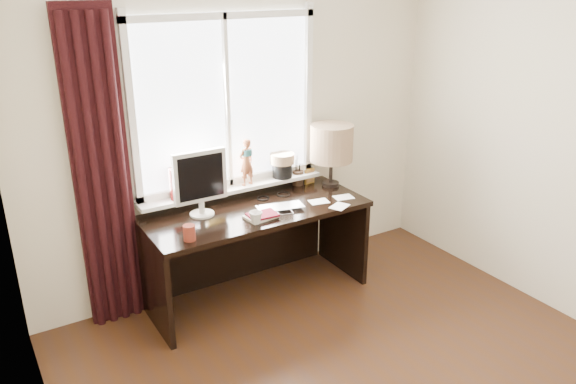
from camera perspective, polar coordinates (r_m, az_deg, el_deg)
wall_back at (r=4.41m, az=-4.58°, el=6.77°), size 3.50×0.00×2.60m
wall_left at (r=2.13m, az=-22.42°, el=-11.61°), size 0.00×4.00×2.60m
laptop at (r=4.21m, az=-0.77°, el=-1.58°), size 0.40×0.30×0.03m
mug at (r=3.97m, az=-3.30°, el=-2.57°), size 0.13×0.13×0.09m
red_cup at (r=3.77m, az=-9.99°, el=-4.10°), size 0.08×0.08×0.11m
window at (r=4.31m, az=-5.93°, el=6.50°), size 1.52×0.21×1.40m
curtain at (r=4.02m, az=-18.37°, el=1.50°), size 0.38×0.09×2.25m
desk at (r=4.41m, az=-3.80°, el=-4.19°), size 1.70×0.70×0.75m
monitor at (r=4.06m, az=-8.92°, el=1.28°), size 0.40×0.18×0.49m
notebook_stack at (r=4.07m, az=-2.71°, el=-2.43°), size 0.24×0.19×0.03m
brush_holder at (r=4.69m, az=1.02°, el=1.46°), size 0.09×0.09×0.25m
icon_frame at (r=4.71m, az=2.20°, el=1.61°), size 0.10×0.03×0.13m
table_lamp at (r=4.59m, az=4.46°, el=4.92°), size 0.35×0.35×0.52m
loose_papers at (r=4.37m, az=4.69°, el=-0.98°), size 0.39×0.31×0.00m
desk_cables at (r=4.35m, az=-1.56°, el=-0.97°), size 0.38×0.36×0.01m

